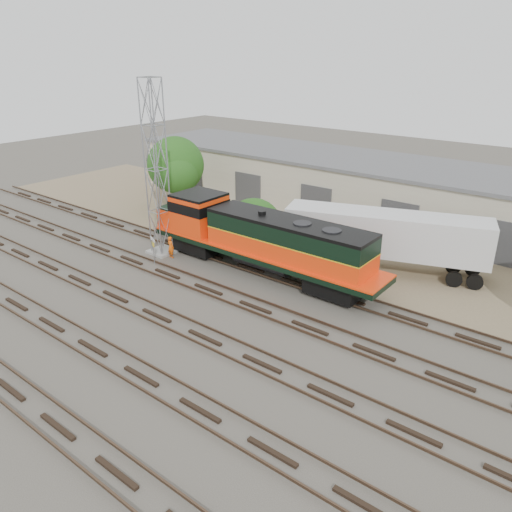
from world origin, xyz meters
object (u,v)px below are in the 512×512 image
Objects in this scene: locomotive at (258,238)px; worker at (171,247)px; semi_trailer at (390,236)px; signal_tower at (157,173)px.

worker is at bearing -162.84° from locomotive.
locomotive reaches higher than semi_trailer.
signal_tower is 7.65× the size of worker.
signal_tower is at bearing -167.26° from locomotive.
semi_trailer is (15.40, 7.66, -3.67)m from signal_tower.
locomotive is 9.29m from semi_trailer.
locomotive is 7.38m from worker.
worker is at bearing -11.93° from signal_tower.
signal_tower is 17.58m from semi_trailer.
worker is 16.29m from semi_trailer.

